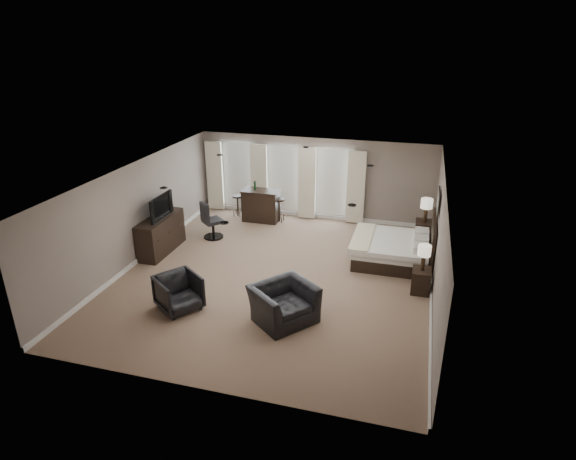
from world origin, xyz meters
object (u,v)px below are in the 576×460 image
(dresser, at_px, (161,234))
(bed, at_px, (388,238))
(bar_counter, at_px, (261,205))
(bar_stool_right, at_px, (279,210))
(armchair_near, at_px, (284,298))
(lamp_near, at_px, (424,258))
(nightstand_near, at_px, (421,281))
(bar_stool_left, at_px, (238,206))
(armchair_far, at_px, (179,291))
(tv, at_px, (159,215))
(lamp_far, at_px, (426,210))
(nightstand_far, at_px, (423,232))
(desk_chair, at_px, (213,220))

(dresser, bearing_deg, bed, 10.18)
(bar_counter, xyz_separation_m, bar_stool_right, (0.57, 0.09, -0.13))
(bed, height_order, bar_counter, bed)
(bed, distance_m, armchair_near, 3.92)
(bed, height_order, lamp_near, bed)
(bed, bearing_deg, dresser, -169.82)
(nightstand_near, distance_m, bar_counter, 6.01)
(bar_counter, distance_m, bar_stool_left, 0.92)
(armchair_far, relative_size, bar_counter, 0.74)
(tv, bearing_deg, lamp_far, -69.90)
(nightstand_far, height_order, armchair_far, armchair_far)
(armchair_far, relative_size, bar_stool_right, 1.15)
(bar_stool_right, xyz_separation_m, desk_chair, (-1.49, -1.77, 0.18))
(armchair_far, distance_m, desk_chair, 3.91)
(desk_chair, bearing_deg, nightstand_near, -154.69)
(bed, xyz_separation_m, nightstand_near, (0.89, -1.45, -0.35))
(armchair_near, xyz_separation_m, bar_counter, (-2.28, 5.31, -0.02))
(nightstand_near, bearing_deg, armchair_far, -156.53)
(lamp_near, distance_m, lamp_far, 2.90)
(bar_counter, bearing_deg, tv, -122.97)
(lamp_near, bearing_deg, bar_stool_left, 149.28)
(bar_counter, distance_m, bar_stool_right, 0.60)
(bar_counter, bearing_deg, desk_chair, -118.62)
(bar_stool_left, distance_m, bar_stool_right, 1.46)
(dresser, xyz_separation_m, armchair_far, (1.86, -2.56, -0.06))
(bar_stool_right, bearing_deg, lamp_far, -6.29)
(bed, height_order, nightstand_far, bed)
(bed, xyz_separation_m, nightstand_far, (0.89, 1.45, -0.31))
(nightstand_far, height_order, bar_stool_right, bar_stool_right)
(armchair_far, bearing_deg, nightstand_near, -30.35)
(bed, distance_m, tv, 6.14)
(desk_chair, bearing_deg, bar_stool_right, -89.48)
(nightstand_far, height_order, lamp_far, lamp_far)
(bed, distance_m, lamp_near, 1.72)
(bar_stool_right, bearing_deg, lamp_near, -37.32)
(dresser, bearing_deg, nightstand_far, 20.10)
(bed, relative_size, lamp_near, 3.24)
(nightstand_far, height_order, armchair_near, armchair_near)
(nightstand_far, xyz_separation_m, bar_stool_left, (-5.90, 0.61, 0.02))
(nightstand_near, distance_m, bar_stool_left, 6.86)
(nightstand_near, xyz_separation_m, armchair_near, (-2.74, -2.01, 0.25))
(bar_stool_right, bearing_deg, nightstand_near, -37.32)
(lamp_near, distance_m, tv, 6.93)
(nightstand_near, relative_size, desk_chair, 0.51)
(armchair_far, bearing_deg, bar_counter, 35.81)
(bed, xyz_separation_m, armchair_far, (-4.17, -3.65, -0.20))
(bar_stool_right, bearing_deg, bar_stool_left, 175.46)
(lamp_near, height_order, armchair_far, lamp_near)
(armchair_near, relative_size, armchair_far, 1.40)
(armchair_near, height_order, bar_stool_left, armchair_near)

